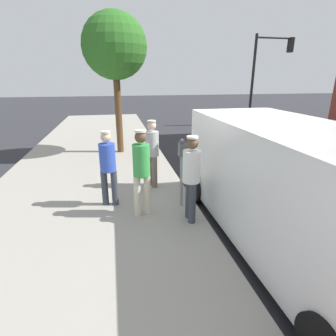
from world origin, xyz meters
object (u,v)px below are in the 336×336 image
Objects in this scene: pedestrian_in_gray at (152,149)px; pedestrian_in_green at (142,167)px; parked_van at (293,186)px; parking_meter_near at (182,161)px; pedestrian_in_blue at (108,164)px; traffic_light_corner at (267,66)px; pedestrian_in_white at (191,174)px; street_tree at (115,47)px.

pedestrian_in_gray is 1.53m from pedestrian_in_green.
parking_meter_near is at bearing -47.57° from parked_van.
pedestrian_in_green is at bearing 138.76° from pedestrian_in_blue.
parked_van is (-1.50, 1.64, -0.03)m from parking_meter_near.
traffic_light_corner reaches higher than pedestrian_in_blue.
pedestrian_in_blue is at bearing -12.71° from parking_meter_near.
traffic_light_corner is at bearing -125.48° from pedestrian_in_white.
pedestrian_in_blue is at bearing 85.35° from street_tree.
pedestrian_in_white is (-0.02, 0.66, -0.05)m from parking_meter_near.
pedestrian_in_gray is 0.97× the size of pedestrian_in_green.
parking_meter_near is 0.91m from pedestrian_in_green.
parked_van reaches higher than parking_meter_near.
traffic_light_corner reaches higher than pedestrian_in_green.
pedestrian_in_white is at bearing 154.63° from pedestrian_in_green.
traffic_light_corner is 1.07× the size of street_tree.
parked_van is 13.44m from traffic_light_corner.
pedestrian_in_gray is 0.33× the size of traffic_light_corner.
street_tree is at bearing -94.65° from pedestrian_in_blue.
pedestrian_in_green reaches higher than parking_meter_near.
traffic_light_corner is (-9.22, -9.71, 2.41)m from pedestrian_in_blue.
pedestrian_in_gray is 12.23m from traffic_light_corner.
pedestrian_in_green is 0.34× the size of parked_van.
street_tree is (0.30, -5.12, 2.67)m from pedestrian_in_green.
parking_meter_near is 0.89× the size of pedestrian_in_white.
pedestrian_in_green is 0.89m from pedestrian_in_blue.
pedestrian_in_green is (0.42, 1.47, 0.03)m from pedestrian_in_gray.
parked_van is (-2.38, 1.41, -0.02)m from pedestrian_in_green.
pedestrian_in_gray reaches higher than pedestrian_in_blue.
pedestrian_in_white is at bearing 102.24° from street_tree.
pedestrian_in_gray reaches higher than parking_meter_near.
parked_van is at bearing 112.35° from street_tree.
pedestrian_in_blue is at bearing -33.13° from parked_van.
pedestrian_in_white is at bearing 147.17° from pedestrian_in_blue.
traffic_light_corner is 10.26m from street_tree.
parking_meter_near is 12.86m from traffic_light_corner.
parked_van is at bearing 146.87° from pedestrian_in_blue.
pedestrian_in_white is 1.77m from parked_van.
traffic_light_corner is (-6.17, -11.70, 2.36)m from parked_van.
pedestrian_in_blue is 0.32× the size of traffic_light_corner.
pedestrian_in_green is 13.59m from traffic_light_corner.
pedestrian_in_green is 1.06× the size of pedestrian_in_blue.
parked_van is 7.55m from street_tree.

